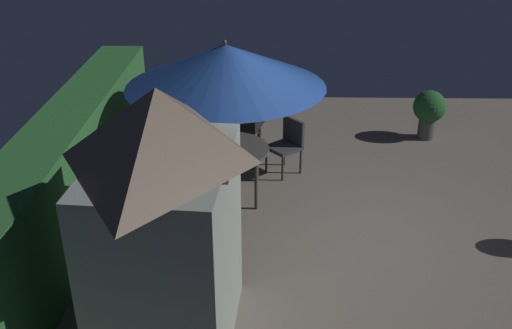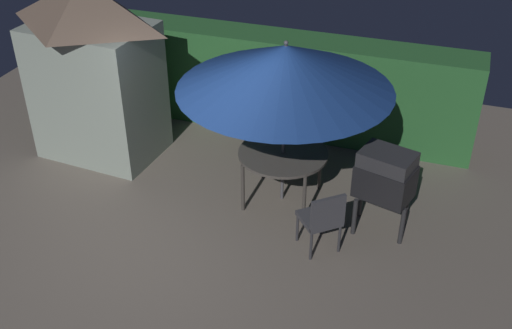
% 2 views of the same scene
% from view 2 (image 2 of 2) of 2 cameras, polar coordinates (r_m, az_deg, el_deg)
% --- Properties ---
extents(ground_plane, '(11.00, 11.00, 0.00)m').
position_cam_2_polar(ground_plane, '(8.26, -7.85, -7.21)').
color(ground_plane, '#6B6056').
extents(hedge_backdrop, '(7.19, 0.74, 1.64)m').
position_cam_2_polar(hedge_backdrop, '(10.57, 0.09, 7.82)').
color(hedge_backdrop, '#28602D').
rests_on(hedge_backdrop, ground).
extents(garden_shed, '(1.98, 1.45, 2.78)m').
position_cam_2_polar(garden_shed, '(9.79, -14.59, 8.48)').
color(garden_shed, gray).
rests_on(garden_shed, ground).
extents(patio_table, '(1.25, 1.25, 0.78)m').
position_cam_2_polar(patio_table, '(8.60, 2.49, 0.79)').
color(patio_table, '#47423D').
rests_on(patio_table, ground).
extents(patio_umbrella, '(2.84, 2.84, 2.41)m').
position_cam_2_polar(patio_umbrella, '(7.98, 2.72, 8.90)').
color(patio_umbrella, '#4C4C51').
rests_on(patio_umbrella, ground).
extents(bbq_grill, '(0.81, 0.67, 1.20)m').
position_cam_2_polar(bbq_grill, '(8.11, 11.79, -1.07)').
color(bbq_grill, black).
rests_on(bbq_grill, ground).
extents(chair_near_shed, '(0.61, 0.61, 0.90)m').
position_cam_2_polar(chair_near_shed, '(9.68, 1.67, 3.33)').
color(chair_near_shed, '#38383D').
rests_on(chair_near_shed, ground).
extents(chair_far_side, '(0.65, 0.65, 0.90)m').
position_cam_2_polar(chair_far_side, '(7.81, 6.13, -4.87)').
color(chair_far_side, '#38383D').
rests_on(chair_far_side, ground).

